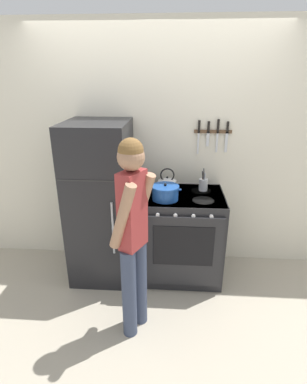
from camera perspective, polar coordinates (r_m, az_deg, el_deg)
ground_plane at (r=3.71m, az=0.38°, el=-11.72°), size 14.00×14.00×0.00m
wall_back at (r=3.22m, az=0.47°, el=7.89°), size 10.00×0.06×2.55m
refrigerator at (r=3.10m, az=-9.95°, el=-2.02°), size 0.60×0.71×1.63m
stove_range at (r=3.17m, az=5.48°, el=-8.24°), size 0.81×0.68×0.92m
dutch_oven_pot at (r=2.85m, az=2.25°, el=-0.09°), size 0.30×0.26×0.16m
tea_kettle at (r=3.09m, az=2.66°, el=1.62°), size 0.24×0.19×0.23m
utensil_jar at (r=3.11m, az=9.47°, el=1.47°), size 0.09×0.09×0.24m
person at (r=2.28m, az=-3.92°, el=-7.39°), size 0.36×0.40×1.64m
wall_knife_strip at (r=3.15m, az=11.29°, el=11.28°), size 0.38×0.03×0.36m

